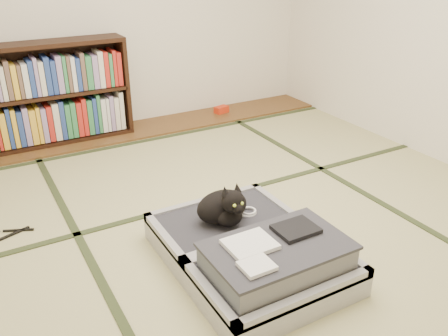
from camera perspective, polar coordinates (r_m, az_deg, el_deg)
floor at (r=3.18m, az=2.34°, el=-6.62°), size 4.50×4.50×0.00m
wood_strip at (r=4.82m, az=-10.27°, el=4.57°), size 4.00×0.50×0.02m
red_item at (r=5.20m, az=-0.31°, el=7.05°), size 0.17×0.12×0.07m
tatami_borders at (r=3.55m, az=-1.85°, el=-2.90°), size 4.00×4.50×0.01m
bookcase at (r=4.58m, az=-19.57°, el=8.26°), size 1.30×0.30×0.92m
suitcase at (r=2.70m, az=3.50°, el=-10.11°), size 0.83×1.11×0.33m
cat at (r=2.81m, az=0.08°, el=-4.71°), size 0.37×0.37×0.30m
cable_coil at (r=2.97m, az=2.88°, el=-5.27°), size 0.12×0.12×0.03m
hanger at (r=3.33m, az=-25.39°, el=-7.52°), size 0.39×0.24×0.01m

